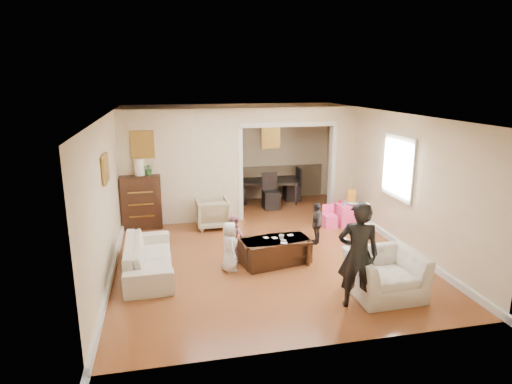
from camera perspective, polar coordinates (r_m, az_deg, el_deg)
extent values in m
plane|color=#995027|center=(8.81, 0.28, -6.95)|extent=(7.00, 7.00, 0.00)
cube|color=beige|center=(10.00, -9.69, 3.23)|extent=(2.75, 0.18, 2.60)
cube|color=beige|center=(10.85, 11.10, 4.05)|extent=(0.55, 0.18, 2.60)
cube|color=beige|center=(10.24, 4.20, 10.02)|extent=(2.22, 0.18, 0.35)
cube|color=white|center=(8.99, 18.14, 3.06)|extent=(0.03, 0.95, 1.10)
cube|color=brown|center=(9.81, -14.64, 6.01)|extent=(0.45, 0.03, 0.55)
cube|color=brown|center=(7.60, -19.08, 2.91)|extent=(0.03, 0.55, 0.40)
cube|color=brown|center=(11.89, 1.92, 7.16)|extent=(0.45, 0.03, 0.55)
imported|color=white|center=(7.74, -13.86, -8.23)|extent=(0.81, 1.97, 0.57)
imported|color=tan|center=(9.80, -5.72, -2.74)|extent=(0.72, 0.73, 0.65)
imported|color=white|center=(7.04, 16.51, -10.27)|extent=(1.09, 0.96, 0.69)
cube|color=black|center=(10.01, -14.72, -1.18)|extent=(0.87, 0.49, 1.19)
cylinder|color=#FCEDCD|center=(9.84, -15.01, 3.16)|extent=(0.22, 0.22, 0.36)
imported|color=#386B2F|center=(9.84, -13.83, 2.97)|extent=(0.24, 0.21, 0.27)
cube|color=#331910|center=(7.93, 2.52, -7.70)|extent=(1.32, 0.86, 0.45)
imported|color=silver|center=(7.81, 3.35, -5.93)|extent=(0.12, 0.12, 0.09)
cube|color=#FF4389|center=(10.17, 11.82, -2.83)|extent=(0.54, 0.54, 0.48)
cube|color=yellow|center=(10.20, 12.33, -0.52)|extent=(0.20, 0.08, 0.30)
cylinder|color=#2598BD|center=(10.01, 11.50, -1.42)|extent=(0.08, 0.08, 0.08)
cube|color=red|center=(10.16, 11.01, -1.25)|extent=(0.10, 0.09, 0.05)
imported|color=beige|center=(10.01, 12.44, -1.55)|extent=(0.22, 0.22, 0.05)
imported|color=black|center=(11.76, 1.22, 0.17)|extent=(1.87, 1.21, 0.62)
imported|color=black|center=(6.44, 13.20, -8.02)|extent=(0.67, 0.54, 1.60)
imported|color=white|center=(7.55, -3.47, -7.14)|extent=(0.30, 0.44, 0.88)
imported|color=#C77C93|center=(7.99, -2.89, -5.94)|extent=(0.50, 0.53, 0.87)
imported|color=black|center=(8.83, 7.93, -4.05)|extent=(0.47, 0.53, 0.87)
cube|color=white|center=(7.90, 2.44, -6.00)|extent=(0.11, 0.12, 0.00)
cube|color=white|center=(7.68, 3.68, -6.65)|extent=(0.13, 0.12, 0.00)
cube|color=white|center=(7.80, 3.68, -6.29)|extent=(0.10, 0.09, 0.00)
cube|color=white|center=(8.05, 4.51, -5.63)|extent=(0.11, 0.09, 0.00)
cube|color=white|center=(7.91, 1.32, -5.98)|extent=(0.09, 0.11, 0.00)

